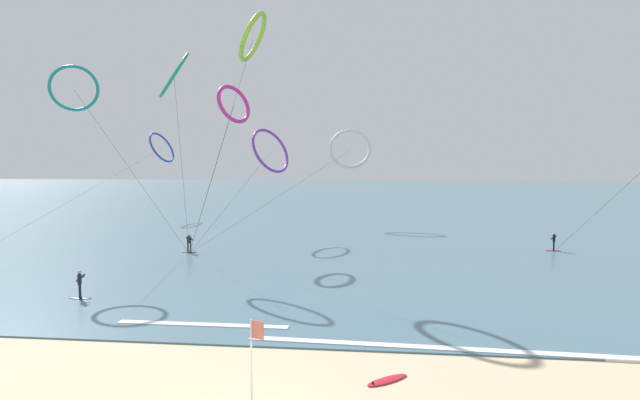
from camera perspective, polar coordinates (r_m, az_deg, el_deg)
The scene contains 15 objects.
sea_water at distance 122.05m, azimuth 4.29°, elevation 0.44°, with size 400.00×200.00×0.08m, color slate.
surfer_charcoal at distance 47.50m, azimuth -14.38°, elevation -4.82°, with size 1.40×0.61×1.70m.
surfer_crimson at distance 51.56m, azimuth 24.63°, elevation -4.37°, with size 1.40×0.69×1.70m.
surfer_navy at distance 34.11m, azimuth -25.21°, elevation -8.68°, with size 1.40×0.69×1.70m.
kite_violet at distance 55.37m, azimuth -5.54°, elevation 5.50°, with size 7.77×13.25×11.87m.
kite_emerald at distance 45.66m, azimuth -15.96°, elevation 13.24°, with size 4.38×5.16×17.45m.
kite_ivory at distance 66.97m, azimuth 3.37°, elevation 5.74°, with size 16.16×24.39×12.61m.
kite_teal at distance 45.96m, azimuth -25.74°, elevation 11.16°, with size 9.13×6.35×15.97m.
kite_lime at distance 43.16m, azimuth -7.50°, elevation 17.57°, with size 7.96×5.22×20.18m.
kite_magenta at distance 49.82m, azimuth -9.61°, elevation 10.50°, with size 4.97×5.95×15.59m.
kite_cobalt at distance 78.99m, azimuth -17.25°, elevation 5.61°, with size 4.44×47.74×12.61m.
surfboard_spare at distance 20.54m, azimuth 7.49°, elevation -19.28°, with size 1.80×1.61×0.20m.
beach_flag at distance 17.50m, azimuth -7.38°, elevation -16.39°, with size 0.47×0.14×3.14m.
wave_crest_near at distance 24.01m, azimuth 16.08°, elevation -15.81°, with size 19.52×0.50×0.12m, color white.
wave_crest_mid at distance 27.01m, azimuth -13.00°, elevation -13.45°, with size 8.74×0.50×0.12m, color white.
Camera 1 is at (3.96, -14.41, 8.25)m, focal length 28.69 mm.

